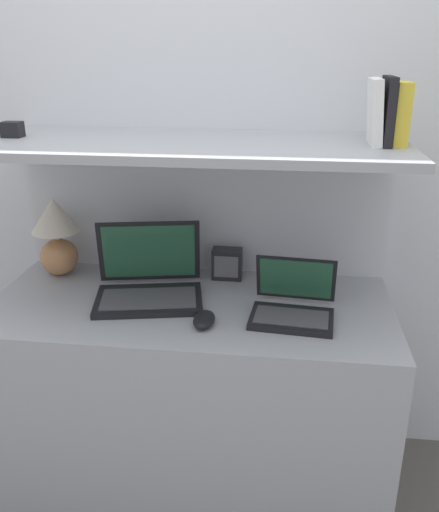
{
  "coord_description": "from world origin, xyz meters",
  "views": [
    {
      "loc": [
        0.32,
        -1.35,
        1.61
      ],
      "look_at": [
        0.11,
        0.32,
        0.96
      ],
      "focal_mm": 38.0,
      "sensor_mm": 36.0,
      "label": 1
    }
  ],
  "objects_px": {
    "laptop_large": "(149,283)",
    "laptop_small": "(293,305)",
    "shelf_gadget": "(12,129)",
    "computer_mouse": "(204,320)",
    "book_white": "(375,112)",
    "book_black": "(387,111)",
    "router_box": "(227,264)",
    "table_lamp": "(56,232)",
    "book_yellow": "(400,114)"
  },
  "relations": [
    {
      "from": "computer_mouse",
      "to": "router_box",
      "type": "relative_size",
      "value": 1.02
    },
    {
      "from": "book_black",
      "to": "table_lamp",
      "type": "bearing_deg",
      "value": 173.81
    },
    {
      "from": "laptop_large",
      "to": "computer_mouse",
      "type": "height_order",
      "value": "laptop_large"
    },
    {
      "from": "router_box",
      "to": "shelf_gadget",
      "type": "distance_m",
      "value": 0.89
    },
    {
      "from": "table_lamp",
      "to": "book_yellow",
      "type": "relative_size",
      "value": 1.64
    },
    {
      "from": "router_box",
      "to": "laptop_large",
      "type": "bearing_deg",
      "value": -141.56
    },
    {
      "from": "book_yellow",
      "to": "book_black",
      "type": "xyz_separation_m",
      "value": [
        -0.04,
        0.0,
        0.01
      ]
    },
    {
      "from": "laptop_large",
      "to": "laptop_small",
      "type": "bearing_deg",
      "value": -9.81
    },
    {
      "from": "book_black",
      "to": "shelf_gadget",
      "type": "xyz_separation_m",
      "value": [
        -1.21,
        -0.0,
        -0.08
      ]
    },
    {
      "from": "laptop_small",
      "to": "router_box",
      "type": "relative_size",
      "value": 2.4
    },
    {
      "from": "book_black",
      "to": "book_white",
      "type": "xyz_separation_m",
      "value": [
        -0.04,
        0.0,
        -0.0
      ]
    },
    {
      "from": "table_lamp",
      "to": "shelf_gadget",
      "type": "height_order",
      "value": "shelf_gadget"
    },
    {
      "from": "table_lamp",
      "to": "book_yellow",
      "type": "xyz_separation_m",
      "value": [
        1.2,
        -0.13,
        0.47
      ]
    },
    {
      "from": "computer_mouse",
      "to": "book_yellow",
      "type": "distance_m",
      "value": 0.88
    },
    {
      "from": "laptop_small",
      "to": "router_box",
      "type": "xyz_separation_m",
      "value": [
        -0.25,
        0.29,
        0.02
      ]
    },
    {
      "from": "shelf_gadget",
      "to": "computer_mouse",
      "type": "bearing_deg",
      "value": -17.86
    },
    {
      "from": "laptop_large",
      "to": "book_black",
      "type": "relative_size",
      "value": 2.06
    },
    {
      "from": "book_white",
      "to": "shelf_gadget",
      "type": "distance_m",
      "value": 1.18
    },
    {
      "from": "laptop_large",
      "to": "computer_mouse",
      "type": "relative_size",
      "value": 3.45
    },
    {
      "from": "book_yellow",
      "to": "book_white",
      "type": "xyz_separation_m",
      "value": [
        -0.07,
        0.0,
        0.0
      ]
    },
    {
      "from": "computer_mouse",
      "to": "laptop_small",
      "type": "bearing_deg",
      "value": 18.68
    },
    {
      "from": "laptop_large",
      "to": "shelf_gadget",
      "type": "xyz_separation_m",
      "value": [
        -0.45,
        0.04,
        0.52
      ]
    },
    {
      "from": "laptop_large",
      "to": "laptop_small",
      "type": "relative_size",
      "value": 1.47
    },
    {
      "from": "computer_mouse",
      "to": "book_black",
      "type": "height_order",
      "value": "book_black"
    },
    {
      "from": "router_box",
      "to": "shelf_gadget",
      "type": "xyz_separation_m",
      "value": [
        -0.71,
        -0.17,
        0.52
      ]
    },
    {
      "from": "book_black",
      "to": "router_box",
      "type": "bearing_deg",
      "value": 161.78
    },
    {
      "from": "table_lamp",
      "to": "computer_mouse",
      "type": "bearing_deg",
      "value": -28.91
    },
    {
      "from": "table_lamp",
      "to": "laptop_small",
      "type": "distance_m",
      "value": 0.95
    },
    {
      "from": "laptop_small",
      "to": "book_white",
      "type": "height_order",
      "value": "book_white"
    },
    {
      "from": "table_lamp",
      "to": "book_yellow",
      "type": "bearing_deg",
      "value": -5.99
    },
    {
      "from": "table_lamp",
      "to": "shelf_gadget",
      "type": "xyz_separation_m",
      "value": [
        -0.06,
        -0.13,
        0.4
      ]
    },
    {
      "from": "book_black",
      "to": "book_white",
      "type": "relative_size",
      "value": 1.02
    },
    {
      "from": "laptop_large",
      "to": "book_black",
      "type": "distance_m",
      "value": 0.97
    },
    {
      "from": "laptop_small",
      "to": "book_yellow",
      "type": "relative_size",
      "value": 1.52
    },
    {
      "from": "table_lamp",
      "to": "shelf_gadget",
      "type": "bearing_deg",
      "value": -113.72
    },
    {
      "from": "book_yellow",
      "to": "shelf_gadget",
      "type": "relative_size",
      "value": 2.9
    },
    {
      "from": "laptop_small",
      "to": "book_white",
      "type": "xyz_separation_m",
      "value": [
        0.22,
        0.12,
        0.61
      ]
    },
    {
      "from": "book_black",
      "to": "shelf_gadget",
      "type": "distance_m",
      "value": 1.22
    },
    {
      "from": "computer_mouse",
      "to": "shelf_gadget",
      "type": "relative_size",
      "value": 1.87
    },
    {
      "from": "book_white",
      "to": "book_yellow",
      "type": "bearing_deg",
      "value": 0.0
    },
    {
      "from": "computer_mouse",
      "to": "book_yellow",
      "type": "relative_size",
      "value": 0.65
    },
    {
      "from": "laptop_large",
      "to": "laptop_small",
      "type": "height_order",
      "value": "laptop_large"
    },
    {
      "from": "laptop_large",
      "to": "book_white",
      "type": "distance_m",
      "value": 0.94
    },
    {
      "from": "book_white",
      "to": "router_box",
      "type": "bearing_deg",
      "value": 160.48
    },
    {
      "from": "computer_mouse",
      "to": "book_white",
      "type": "distance_m",
      "value": 0.83
    },
    {
      "from": "laptop_large",
      "to": "book_white",
      "type": "relative_size",
      "value": 2.11
    },
    {
      "from": "router_box",
      "to": "book_white",
      "type": "relative_size",
      "value": 0.6
    },
    {
      "from": "laptop_large",
      "to": "book_black",
      "type": "xyz_separation_m",
      "value": [
        0.76,
        0.04,
        0.6
      ]
    },
    {
      "from": "laptop_small",
      "to": "computer_mouse",
      "type": "bearing_deg",
      "value": -161.32
    },
    {
      "from": "table_lamp",
      "to": "computer_mouse",
      "type": "distance_m",
      "value": 0.73
    }
  ]
}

